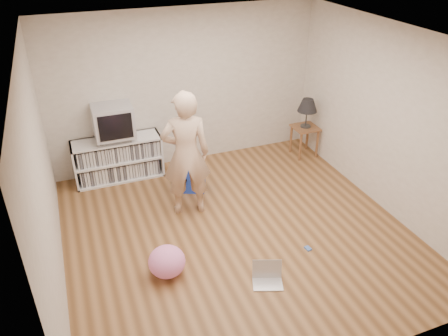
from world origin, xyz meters
TOP-DOWN VIEW (x-y plane):
  - ground at (0.00, 0.00)m, footprint 4.50×4.50m
  - walls at (0.00, 0.00)m, footprint 4.52×4.52m
  - ceiling at (0.00, 0.00)m, footprint 4.50×4.50m
  - media_unit at (-1.24, 2.04)m, footprint 1.40×0.45m
  - dvd_deck at (-1.24, 2.02)m, footprint 0.45×0.35m
  - crt_tv at (-1.24, 2.02)m, footprint 0.60×0.53m
  - side_table at (1.99, 1.65)m, footprint 0.42×0.42m
  - table_lamp at (1.99, 1.65)m, footprint 0.34×0.34m
  - person at (-0.46, 0.73)m, footprint 0.74×0.55m
  - laptop at (-0.02, -1.00)m, footprint 0.42×0.38m
  - playing_cards at (0.73, -0.67)m, footprint 0.08×0.10m
  - plush_blue at (-0.24, 1.28)m, footprint 0.52×0.47m
  - plush_pink at (-1.08, -0.46)m, footprint 0.47×0.47m

SIDE VIEW (x-z plane):
  - ground at x=0.00m, z-range 0.00..0.00m
  - playing_cards at x=0.73m, z-range 0.00..0.02m
  - laptop at x=-0.02m, z-range -0.05..0.19m
  - plush_pink at x=-1.08m, z-range 0.00..0.38m
  - plush_blue at x=-0.24m, z-range -0.04..0.45m
  - media_unit at x=-1.24m, z-range 0.00..0.70m
  - side_table at x=1.99m, z-range 0.14..0.69m
  - dvd_deck at x=-1.24m, z-range 0.70..0.77m
  - person at x=-0.46m, z-range 0.00..1.84m
  - table_lamp at x=1.99m, z-range 0.68..1.20m
  - crt_tv at x=-1.24m, z-range 0.77..1.27m
  - walls at x=0.00m, z-range 0.00..2.60m
  - ceiling at x=0.00m, z-range 2.60..2.60m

